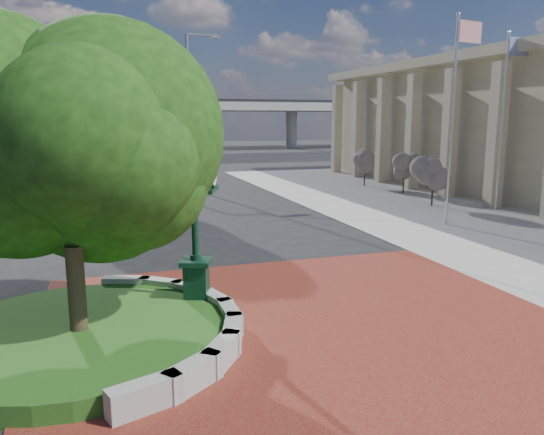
% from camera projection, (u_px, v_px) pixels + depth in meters
% --- Properties ---
extents(ground, '(200.00, 200.00, 0.00)m').
position_uv_depth(ground, '(303.00, 319.00, 12.61)').
color(ground, black).
rests_on(ground, ground).
extents(plaza, '(12.00, 12.00, 0.04)m').
position_uv_depth(plaza, '(319.00, 335.00, 11.67)').
color(plaza, maroon).
rests_on(plaza, ground).
extents(sidewalk, '(20.00, 50.00, 0.04)m').
position_uv_depth(sidewalk, '(527.00, 213.00, 26.78)').
color(sidewalk, '#9E9B93').
rests_on(sidewalk, ground).
extents(planter_wall, '(2.96, 6.77, 0.54)m').
position_uv_depth(planter_wall, '(189.00, 322.00, 11.75)').
color(planter_wall, '#9E9B93').
rests_on(planter_wall, ground).
extents(grass_bed, '(6.10, 6.10, 0.40)m').
position_uv_depth(grass_bed, '(80.00, 338.00, 11.07)').
color(grass_bed, '#144714').
rests_on(grass_bed, ground).
extents(overpass, '(90.00, 12.00, 7.50)m').
position_uv_depth(overpass, '(128.00, 106.00, 76.85)').
color(overpass, '#9E9B93').
rests_on(overpass, ground).
extents(tree_planter, '(5.20, 5.20, 6.33)m').
position_uv_depth(tree_planter, '(68.00, 169.00, 10.42)').
color(tree_planter, '#38281C').
rests_on(tree_planter, ground).
extents(tree_street, '(4.40, 4.40, 5.45)m').
position_uv_depth(tree_street, '(108.00, 147.00, 27.66)').
color(tree_street, '#38281C').
rests_on(tree_street, ground).
extents(post_clock, '(1.22, 1.22, 4.77)m').
position_uv_depth(post_clock, '(195.00, 208.00, 12.61)').
color(post_clock, black).
rests_on(post_clock, ground).
extents(parked_car, '(3.79, 5.43, 1.72)m').
position_uv_depth(parked_car, '(155.00, 162.00, 48.36)').
color(parked_car, '#57120C').
rests_on(parked_car, ground).
extents(flagpole_a, '(1.41, 0.27, 9.10)m').
position_uv_depth(flagpole_a, '(452.00, 120.00, 23.01)').
color(flagpole_a, silver).
rests_on(flagpole_a, ground).
extents(flagpole_b, '(1.40, 0.16, 8.96)m').
position_uv_depth(flagpole_b, '(502.00, 121.00, 26.68)').
color(flagpole_b, silver).
rests_on(flagpole_b, ground).
extents(street_lamp_near, '(2.27, 0.29, 10.12)m').
position_uv_depth(street_lamp_near, '(192.00, 100.00, 34.77)').
color(street_lamp_near, slate).
rests_on(street_lamp_near, ground).
extents(street_lamp_far, '(2.16, 0.75, 9.77)m').
position_uv_depth(street_lamp_far, '(103.00, 107.00, 47.97)').
color(street_lamp_far, slate).
rests_on(street_lamp_far, ground).
extents(shrub_near, '(1.20, 1.20, 2.20)m').
position_uv_depth(shrub_near, '(433.00, 177.00, 28.61)').
color(shrub_near, '#38281C').
rests_on(shrub_near, ground).
extents(shrub_mid, '(1.20, 1.20, 2.20)m').
position_uv_depth(shrub_mid, '(404.00, 169.00, 33.38)').
color(shrub_mid, '#38281C').
rests_on(shrub_mid, ground).
extents(shrub_far, '(1.20, 1.20, 2.20)m').
position_uv_depth(shrub_far, '(365.00, 164.00, 37.08)').
color(shrub_far, '#38281C').
rests_on(shrub_far, ground).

